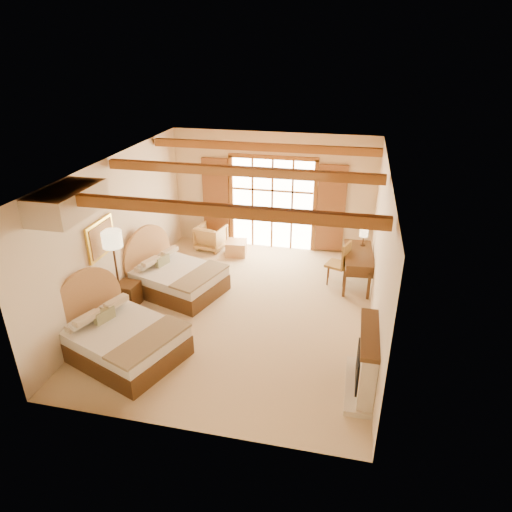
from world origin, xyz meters
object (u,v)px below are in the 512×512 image
(bed_near, at_px, (117,337))
(desk, at_px, (358,267))
(bed_far, at_px, (172,276))
(armchair, at_px, (211,237))
(nightstand, at_px, (128,294))

(bed_near, relative_size, desk, 1.62)
(bed_far, distance_m, armchair, 2.50)
(bed_near, xyz_separation_m, nightstand, (-0.63, 1.69, -0.13))
(bed_far, xyz_separation_m, desk, (4.18, 1.31, 0.05))
(bed_near, bearing_deg, nightstand, 131.57)
(bed_near, relative_size, armchair, 3.36)
(bed_near, xyz_separation_m, desk, (4.27, 3.79, 0.04))
(bed_near, xyz_separation_m, bed_far, (0.10, 2.48, -0.02))
(bed_near, distance_m, desk, 5.71)
(bed_far, distance_m, nightstand, 1.08)
(armchair, bearing_deg, desk, 173.58)
(nightstand, bearing_deg, desk, 27.89)
(bed_far, xyz_separation_m, armchair, (0.14, 2.50, -0.04))
(nightstand, relative_size, armchair, 0.71)
(bed_near, xyz_separation_m, armchair, (0.23, 4.98, -0.06))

